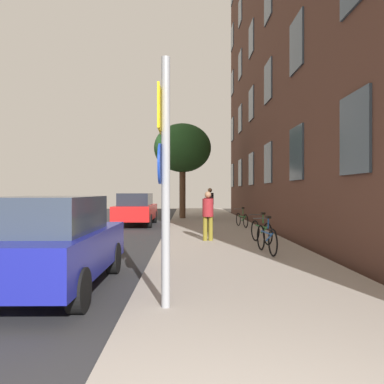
# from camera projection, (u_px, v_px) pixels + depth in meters

# --- Properties ---
(ground_plane) EXTENTS (41.80, 41.80, 0.00)m
(ground_plane) POSITION_uv_depth(u_px,v_px,m) (136.00, 230.00, 16.66)
(ground_plane) COLOR #332D28
(road_asphalt) EXTENTS (7.00, 38.00, 0.01)m
(road_asphalt) POSITION_uv_depth(u_px,v_px,m) (89.00, 230.00, 16.63)
(road_asphalt) COLOR #2D2D30
(road_asphalt) RESTS_ON ground
(sidewalk) EXTENTS (4.20, 38.00, 0.12)m
(sidewalk) POSITION_uv_depth(u_px,v_px,m) (214.00, 228.00, 16.72)
(sidewalk) COLOR #9E9389
(sidewalk) RESTS_ON ground
(sign_post) EXTENTS (0.16, 0.60, 3.45)m
(sign_post) POSITION_uv_depth(u_px,v_px,m) (164.00, 168.00, 5.14)
(sign_post) COLOR gray
(sign_post) RESTS_ON sidewalk
(traffic_light) EXTENTS (0.43, 0.24, 3.90)m
(traffic_light) POSITION_uv_depth(u_px,v_px,m) (179.00, 175.00, 23.90)
(traffic_light) COLOR black
(traffic_light) RESTS_ON sidewalk
(tree_near) EXTENTS (3.45, 3.45, 5.70)m
(tree_near) POSITION_uv_depth(u_px,v_px,m) (183.00, 148.00, 22.55)
(tree_near) COLOR brown
(tree_near) RESTS_ON sidewalk
(bicycle_0) EXTENTS (0.42, 1.70, 0.98)m
(bicycle_0) POSITION_uv_depth(u_px,v_px,m) (267.00, 238.00, 9.65)
(bicycle_0) COLOR black
(bicycle_0) RESTS_ON sidewalk
(bicycle_1) EXTENTS (0.49, 1.61, 0.96)m
(bicycle_1) POSITION_uv_depth(u_px,v_px,m) (261.00, 231.00, 11.56)
(bicycle_1) COLOR black
(bicycle_1) RESTS_ON sidewalk
(bicycle_2) EXTENTS (0.46, 1.59, 0.90)m
(bicycle_2) POSITION_uv_depth(u_px,v_px,m) (242.00, 219.00, 16.85)
(bicycle_2) COLOR black
(bicycle_2) RESTS_ON sidewalk
(pedestrian_0) EXTENTS (0.49, 0.49, 1.60)m
(pedestrian_0) POSITION_uv_depth(u_px,v_px,m) (208.00, 213.00, 12.13)
(pedestrian_0) COLOR olive
(pedestrian_0) RESTS_ON sidewalk
(pedestrian_1) EXTENTS (0.47, 0.47, 1.58)m
(pedestrian_1) POSITION_uv_depth(u_px,v_px,m) (209.00, 209.00, 14.66)
(pedestrian_1) COLOR #26262D
(pedestrian_1) RESTS_ON sidewalk
(pedestrian_2) EXTENTS (0.54, 0.54, 1.79)m
(pedestrian_2) POSITION_uv_depth(u_px,v_px,m) (210.00, 202.00, 20.31)
(pedestrian_2) COLOR #4C4742
(pedestrian_2) RESTS_ON sidewalk
(car_0) EXTENTS (1.94, 3.96, 1.62)m
(car_0) POSITION_uv_depth(u_px,v_px,m) (48.00, 242.00, 6.42)
(car_0) COLOR navy
(car_0) RESTS_ON road_asphalt
(car_1) EXTENTS (1.82, 4.48, 1.62)m
(car_1) POSITION_uv_depth(u_px,v_px,m) (136.00, 209.00, 18.88)
(car_1) COLOR red
(car_1) RESTS_ON road_asphalt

